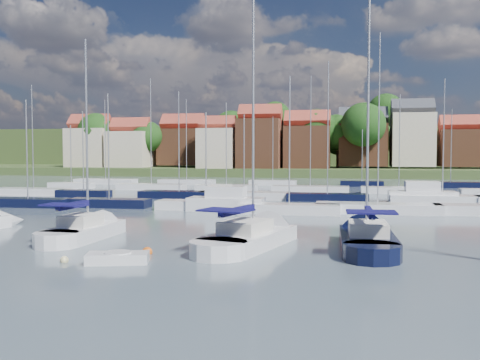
# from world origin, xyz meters

# --- Properties ---
(ground) EXTENTS (260.00, 260.00, 0.00)m
(ground) POSITION_xyz_m (0.00, 40.00, 0.00)
(ground) COLOR #495864
(ground) RESTS_ON ground
(sailboat_left) EXTENTS (2.93, 9.86, 13.37)m
(sailboat_left) POSITION_xyz_m (-10.39, 3.72, 0.36)
(sailboat_left) COLOR silver
(sailboat_left) RESTS_ON ground
(sailboat_centre) EXTENTS (5.96, 11.95, 15.70)m
(sailboat_centre) POSITION_xyz_m (0.46, 3.37, 0.35)
(sailboat_centre) COLOR silver
(sailboat_centre) RESTS_ON ground
(sailboat_navy) EXTENTS (3.25, 11.08, 15.26)m
(sailboat_navy) POSITION_xyz_m (6.62, 3.84, 0.36)
(sailboat_navy) COLOR black
(sailboat_navy) RESTS_ON ground
(tender) EXTENTS (3.21, 2.13, 0.64)m
(tender) POSITION_xyz_m (-5.32, -3.75, 0.25)
(tender) COLOR silver
(tender) RESTS_ON ground
(buoy_b) EXTENTS (0.41, 0.41, 0.41)m
(buoy_b) POSITION_xyz_m (-7.97, -4.05, 0.00)
(buoy_b) COLOR beige
(buoy_b) RESTS_ON ground
(buoy_c) EXTENTS (0.54, 0.54, 0.54)m
(buoy_c) POSITION_xyz_m (-4.77, -1.28, 0.00)
(buoy_c) COLOR #D85914
(buoy_c) RESTS_ON ground
(buoy_d) EXTENTS (0.45, 0.45, 0.45)m
(buoy_d) POSITION_xyz_m (-0.83, -1.42, 0.00)
(buoy_d) COLOR beige
(buoy_d) RESTS_ON ground
(buoy_e) EXTENTS (0.41, 0.41, 0.41)m
(buoy_e) POSITION_xyz_m (6.51, 6.71, 0.00)
(buoy_e) COLOR #D85914
(buoy_e) RESTS_ON ground
(marina_field) EXTENTS (79.62, 41.41, 15.93)m
(marina_field) POSITION_xyz_m (1.91, 35.15, 0.43)
(marina_field) COLOR silver
(marina_field) RESTS_ON ground
(far_shore_town) EXTENTS (212.46, 90.00, 22.27)m
(far_shore_town) POSITION_xyz_m (2.23, 132.67, 4.61)
(far_shore_town) COLOR #3B4B25
(far_shore_town) RESTS_ON ground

